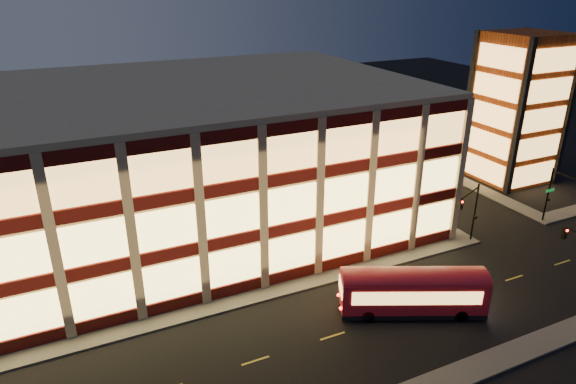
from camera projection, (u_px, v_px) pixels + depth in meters
ground at (250, 306)px, 40.42m from camera, size 200.00×200.00×0.00m
sidewalk_office_south at (210, 308)px, 40.04m from camera, size 54.00×2.00×0.15m
sidewalk_office_east at (373, 185)px, 63.61m from camera, size 2.00×30.00×0.15m
sidewalk_tower_west at (442, 171)px, 67.96m from camera, size 2.00×30.00×0.15m
office_building at (158, 160)px, 50.52m from camera, size 50.45×30.45×14.50m
stair_tower at (517, 109)px, 62.64m from camera, size 8.60×8.60×18.00m
traffic_signal_far at (470, 207)px, 47.78m from camera, size 3.79×1.87×6.00m
traffic_signal_right at (562, 190)px, 51.53m from camera, size 1.20×4.37×6.00m
trolley_bus at (413, 289)px, 38.89m from camera, size 11.06×7.08×3.70m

